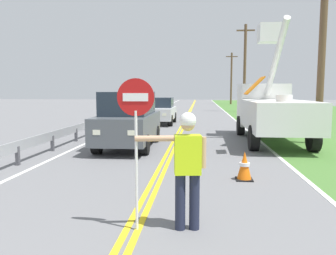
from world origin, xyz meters
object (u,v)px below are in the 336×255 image
Objects in this scene: oncoming_suv_nearest at (129,120)px; utility_pole_far at (231,78)px; utility_pole_mid at (245,67)px; traffic_cone_lead at (244,166)px; utility_pole_near at (323,29)px; stop_sign_paddle at (136,120)px; flagger_worker at (187,163)px; oncoming_sedan_second at (160,111)px; utility_bucket_truck at (270,108)px.

oncoming_suv_nearest is 41.78m from utility_pole_far.
utility_pole_mid is 27.15m from traffic_cone_lead.
utility_pole_near reaches higher than utility_pole_far.
traffic_cone_lead is (2.04, 3.11, -1.37)m from stop_sign_paddle.
flagger_worker is 3.34m from traffic_cone_lead.
utility_pole_far is at bearing 76.89° from oncoming_sedan_second.
stop_sign_paddle is at bearing -84.33° from oncoming_sedan_second.
oncoming_sedan_second is (-2.39, 16.33, -0.21)m from flagger_worker.
utility_pole_mid reaches higher than utility_pole_near.
oncoming_sedan_second is 0.47× the size of utility_pole_mid.
utility_pole_near is at bearing -90.12° from utility_pole_far.
utility_pole_mid is at bearing 90.85° from utility_pole_near.
utility_pole_far reaches higher than oncoming_sedan_second.
utility_bucket_truck reaches higher than flagger_worker.
traffic_cone_lead is at bearing -106.13° from utility_bucket_truck.
stop_sign_paddle is at bearing -122.44° from utility_pole_near.
utility_pole_far is 11.43× the size of traffic_cone_lead.
utility_pole_mid is at bearing 62.02° from oncoming_sedan_second.
utility_pole_near is 1.00× the size of utility_pole_mid.
oncoming_suv_nearest is 0.58× the size of utility_pole_far.
oncoming_suv_nearest is 8.99m from oncoming_sedan_second.
utility_pole_far is at bearing 83.15° from stop_sign_paddle.
stop_sign_paddle is 0.50× the size of oncoming_suv_nearest.
traffic_cone_lead is at bearing -97.26° from utility_pole_mid.
utility_bucket_truck reaches higher than traffic_cone_lead.
oncoming_sedan_second is at bearing 89.51° from oncoming_suv_nearest.
flagger_worker reaches higher than traffic_cone_lead.
utility_bucket_truck is at bearing 21.92° from oncoming_suv_nearest.
utility_pole_far is (7.53, 40.98, 3.12)m from oncoming_suv_nearest.
oncoming_suv_nearest is 0.53× the size of utility_pole_near.
utility_bucket_truck reaches higher than stop_sign_paddle.
traffic_cone_lead is at bearing -122.04° from utility_pole_near.
oncoming_suv_nearest is at bearing -168.03° from utility_pole_near.
oncoming_suv_nearest reaches higher than traffic_cone_lead.
oncoming_suv_nearest is 1.12× the size of oncoming_sedan_second.
stop_sign_paddle is at bearing -112.11° from utility_bucket_truck.
utility_pole_near is 8.13m from traffic_cone_lead.
flagger_worker is 48.68m from utility_pole_far.
traffic_cone_lead is at bearing -74.60° from oncoming_sedan_second.
utility_pole_far is (0.39, 18.70, -0.36)m from utility_pole_mid.
stop_sign_paddle is 48.83m from utility_pole_far.
utility_bucket_truck is (3.95, 9.71, -0.31)m from stop_sign_paddle.
oncoming_sedan_second is 15.49m from utility_pole_mid.
flagger_worker is 2.61× the size of traffic_cone_lead.
utility_pole_near is at bearing -21.36° from utility_bucket_truck.
utility_pole_mid is (4.66, 29.61, 3.50)m from flagger_worker.
traffic_cone_lead is (-3.70, -5.91, -4.20)m from utility_pole_near.
traffic_cone_lead is (-1.91, -6.60, -1.06)m from utility_bucket_truck.
stop_sign_paddle reaches higher than oncoming_suv_nearest.
flagger_worker is 7.74m from oncoming_suv_nearest.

